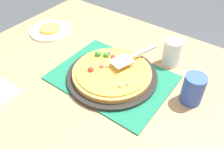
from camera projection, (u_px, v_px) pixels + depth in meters
dining_table at (112, 96)px, 1.07m from camera, size 1.40×1.00×0.75m
placemat at (112, 77)px, 0.99m from camera, size 0.48×0.36×0.01m
pizza_pan at (112, 76)px, 0.99m from camera, size 0.38×0.38×0.01m
pizza at (112, 72)px, 0.97m from camera, size 0.33×0.33×0.05m
plate_near_left at (50, 31)px, 1.27m from camera, size 0.22×0.22×0.01m
served_slice_left at (50, 28)px, 1.26m from camera, size 0.11×0.11×0.02m
cup_near at (172, 52)px, 1.03m from camera, size 0.08×0.08×0.12m
cup_far at (193, 89)px, 0.86m from camera, size 0.08×0.08×0.12m
pizza_server at (131, 57)px, 0.99m from camera, size 0.11×0.23×0.01m
napkin_stack at (0, 94)px, 0.91m from camera, size 0.12×0.12×0.02m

